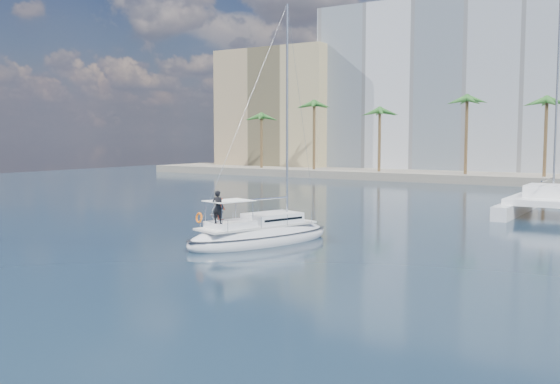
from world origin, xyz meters
The scene contains 9 objects.
ground centered at (0.00, 0.00, 0.00)m, with size 160.00×160.00×0.00m, color black.
quay centered at (0.00, 61.00, 0.60)m, with size 120.00×14.00×1.20m, color gray.
building_modern centered at (-12.00, 73.00, 14.00)m, with size 42.00×16.00×28.00m, color silver.
building_tan_left centered at (-42.00, 69.00, 11.00)m, with size 22.00×14.00×22.00m, color tan.
palm_left centered at (-34.00, 57.00, 10.28)m, with size 3.60×3.60×12.30m.
palm_centre centered at (0.00, 57.00, 10.28)m, with size 3.60×3.60×12.30m.
main_sloop centered at (-1.67, 1.13, 0.50)m, with size 6.28×10.63×15.05m.
catamaran centered at (10.77, 24.29, 1.16)m, with size 6.27×12.43×18.02m.
seagull centered at (-0.64, 6.24, 0.33)m, with size 1.21×0.52×0.22m.
Camera 1 is at (19.03, -29.42, 6.37)m, focal length 40.00 mm.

